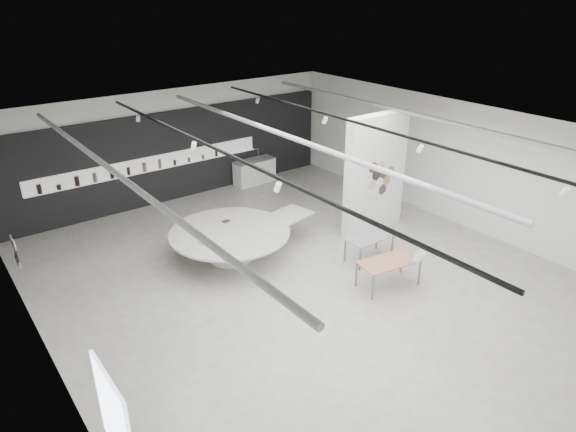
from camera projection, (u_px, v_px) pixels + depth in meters
room at (301, 205)px, 12.31m from camera, size 12.02×14.02×3.82m
back_wall_display at (175, 156)px, 17.58m from camera, size 11.80×0.27×3.10m
partition_column at (375, 174)px, 15.12m from camera, size 2.20×0.38×3.60m
display_island at (232, 240)px, 14.01m from camera, size 4.60×3.85×0.84m
sample_table_wood at (389, 263)px, 12.64m from camera, size 1.61×0.98×0.71m
sample_table_stone at (370, 239)px, 13.90m from camera, size 1.32×0.66×0.68m
kitchen_counter at (254, 171)px, 19.35m from camera, size 1.64×0.68×1.28m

